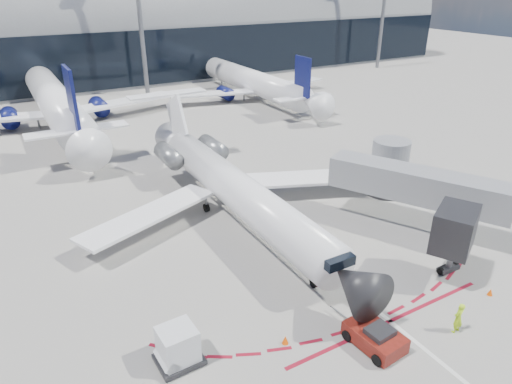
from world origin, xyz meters
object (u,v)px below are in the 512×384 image
ramp_worker (458,318)px  pushback_tug (375,337)px  uld_container (178,347)px  regional_jet (231,185)px

ramp_worker → pushback_tug: bearing=-22.3°
pushback_tug → uld_container: bearing=152.1°
regional_jet → uld_container: regional_jet is taller
regional_jet → uld_container: 15.93m
ramp_worker → uld_container: size_ratio=0.81×
pushback_tug → ramp_worker: size_ratio=2.63×
ramp_worker → uld_container: bearing=-25.8°
regional_jet → ramp_worker: bearing=-76.5°
regional_jet → ramp_worker: 18.69m
regional_jet → uld_container: (-9.44, -12.74, -1.53)m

